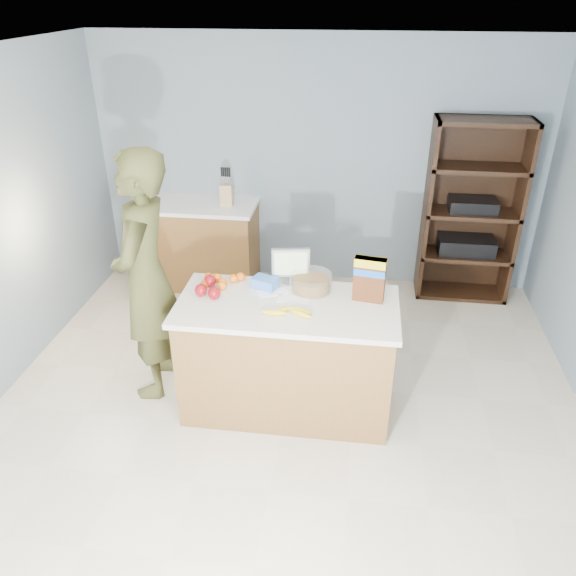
# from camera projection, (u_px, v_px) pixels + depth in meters

# --- Properties ---
(floor) EXTENTS (4.50, 5.00, 0.02)m
(floor) POSITION_uv_depth(u_px,v_px,m) (282.00, 431.00, 4.09)
(floor) COLOR beige
(floor) RESTS_ON ground
(walls) EXTENTS (4.52, 5.02, 2.51)m
(walls) POSITION_uv_depth(u_px,v_px,m) (280.00, 219.00, 3.30)
(walls) COLOR gray
(walls) RESTS_ON ground
(counter_peninsula) EXTENTS (1.56, 0.76, 0.90)m
(counter_peninsula) POSITION_uv_depth(u_px,v_px,m) (287.00, 360.00, 4.16)
(counter_peninsula) COLOR brown
(counter_peninsula) RESTS_ON ground
(back_cabinet) EXTENTS (1.24, 0.62, 0.90)m
(back_cabinet) POSITION_uv_depth(u_px,v_px,m) (199.00, 243.00, 5.93)
(back_cabinet) COLOR brown
(back_cabinet) RESTS_ON ground
(shelving_unit) EXTENTS (0.90, 0.40, 1.80)m
(shelving_unit) POSITION_uv_depth(u_px,v_px,m) (470.00, 214.00, 5.54)
(shelving_unit) COLOR black
(shelving_unit) RESTS_ON ground
(person) EXTENTS (0.51, 0.73, 1.93)m
(person) POSITION_uv_depth(u_px,v_px,m) (146.00, 278.00, 4.13)
(person) COLOR #3E3F1D
(person) RESTS_ON ground
(knife_block) EXTENTS (0.12, 0.10, 0.31)m
(knife_block) POSITION_uv_depth(u_px,v_px,m) (227.00, 194.00, 5.60)
(knife_block) COLOR tan
(knife_block) RESTS_ON back_cabinet
(envelopes) EXTENTS (0.39, 0.24, 0.00)m
(envelopes) POSITION_uv_depth(u_px,v_px,m) (283.00, 296.00, 4.02)
(envelopes) COLOR white
(envelopes) RESTS_ON counter_peninsula
(bananas) EXTENTS (0.36, 0.15, 0.04)m
(bananas) POSITION_uv_depth(u_px,v_px,m) (288.00, 312.00, 3.79)
(bananas) COLOR yellow
(bananas) RESTS_ON counter_peninsula
(apples) EXTENTS (0.19, 0.27, 0.09)m
(apples) POSITION_uv_depth(u_px,v_px,m) (208.00, 288.00, 4.03)
(apples) COLOR maroon
(apples) RESTS_ON counter_peninsula
(oranges) EXTENTS (0.30, 0.23, 0.07)m
(oranges) POSITION_uv_depth(u_px,v_px,m) (221.00, 280.00, 4.17)
(oranges) COLOR orange
(oranges) RESTS_ON counter_peninsula
(blue_carton) EXTENTS (0.21, 0.18, 0.08)m
(blue_carton) POSITION_uv_depth(u_px,v_px,m) (265.00, 283.00, 4.11)
(blue_carton) COLOR blue
(blue_carton) RESTS_ON counter_peninsula
(salad_bowl) EXTENTS (0.30, 0.30, 0.13)m
(salad_bowl) POSITION_uv_depth(u_px,v_px,m) (311.00, 283.00, 4.07)
(salad_bowl) COLOR #267219
(salad_bowl) RESTS_ON counter_peninsula
(tv) EXTENTS (0.28, 0.12, 0.28)m
(tv) POSITION_uv_depth(u_px,v_px,m) (291.00, 264.00, 4.12)
(tv) COLOR silver
(tv) RESTS_ON counter_peninsula
(cereal_box) EXTENTS (0.23, 0.11, 0.33)m
(cereal_box) POSITION_uv_depth(u_px,v_px,m) (370.00, 276.00, 3.88)
(cereal_box) COLOR #592B14
(cereal_box) RESTS_ON counter_peninsula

